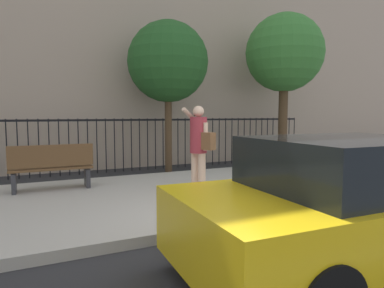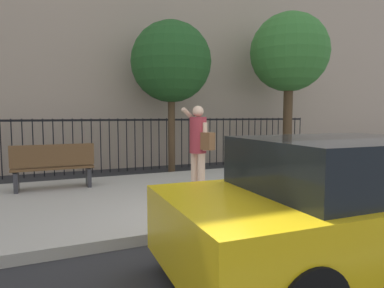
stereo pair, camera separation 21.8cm
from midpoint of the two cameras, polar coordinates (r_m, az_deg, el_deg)
The scene contains 8 objects.
ground_plane at distance 5.30m, azimuth 12.22°, elevation -13.80°, with size 60.00×60.00×0.00m, color #28282B.
sidewalk at distance 7.11m, azimuth 1.68°, elevation -8.22°, with size 28.00×4.40×0.15m, color #B2ADA3.
iron_fence at distance 10.41m, azimuth -7.05°, elevation 1.19°, with size 12.03×0.04×1.60m.
taxi_yellow at distance 4.13m, azimuth 27.05°, elevation -9.49°, with size 4.26×1.98×1.45m.
pedestrian_on_phone at distance 6.69m, azimuth 2.12°, elevation 0.34°, with size 0.53×0.72×1.73m.
street_bench at distance 7.47m, azimuth -21.76°, elevation -3.44°, with size 1.60×0.45×0.95m.
street_tree_near at distance 11.75m, azimuth 16.76°, elevation 14.56°, with size 2.54×2.54×5.01m.
street_tree_mid at distance 10.02m, azimuth -2.92°, elevation 13.71°, with size 2.34×2.34×4.41m.
Camera 2 is at (-2.86, -4.10, 1.69)m, focal length 31.31 mm.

